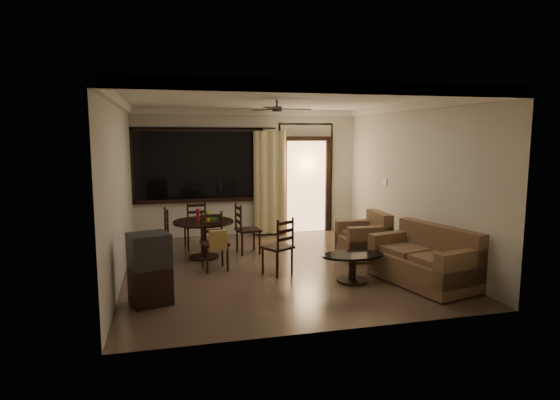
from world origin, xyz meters
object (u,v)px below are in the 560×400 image
object	(u,v)px
armchair	(366,239)
coffee_table	(353,263)
dining_table	(204,228)
sofa	(426,262)
dining_chair_south	(215,252)
side_chair	(278,257)
tv_cabinet	(150,269)
dining_chair_west	(157,246)
dining_chair_east	(247,239)
dining_chair_north	(195,234)

from	to	relation	value
armchair	coffee_table	size ratio (longest dim) A/B	0.87
dining_table	sofa	xyz separation A→B (m)	(3.12, -2.34, -0.20)
dining_chair_south	side_chair	bearing A→B (deg)	-34.56
tv_cabinet	sofa	size ratio (longest dim) A/B	0.55
dining_chair_west	side_chair	bearing A→B (deg)	49.56
dining_chair_south	dining_chair_west	bearing A→B (deg)	134.30
coffee_table	side_chair	size ratio (longest dim) A/B	1.04
coffee_table	dining_chair_east	bearing A→B (deg)	121.07
dining_table	dining_chair_west	xyz separation A→B (m)	(-0.83, -0.11, -0.26)
tv_cabinet	sofa	world-z (taller)	tv_cabinet
side_chair	dining_chair_west	bearing A→B (deg)	-63.03
dining_table	side_chair	world-z (taller)	side_chair
dining_chair_west	sofa	size ratio (longest dim) A/B	0.55
sofa	coffee_table	distance (m)	1.09
coffee_table	dining_chair_south	bearing A→B (deg)	150.24
dining_chair_south	tv_cabinet	world-z (taller)	same
dining_table	side_chair	size ratio (longest dim) A/B	1.17
dining_table	dining_chair_east	size ratio (longest dim) A/B	1.15
dining_chair_east	side_chair	bearing A→B (deg)	-178.20
dining_chair_north	armchair	bearing A→B (deg)	145.60
dining_table	sofa	distance (m)	3.90
dining_chair_north	dining_chair_south	bearing A→B (deg)	90.00
tv_cabinet	armchair	size ratio (longest dim) A/B	1.13
side_chair	sofa	bearing A→B (deg)	123.66
dining_table	side_chair	xyz separation A→B (m)	(1.07, -1.34, -0.26)
dining_table	sofa	bearing A→B (deg)	-36.91
dining_chair_west	dining_table	bearing A→B (deg)	90.09
dining_chair_south	coffee_table	world-z (taller)	dining_chair_south
dining_chair_west	dining_chair_east	size ratio (longest dim) A/B	1.00
sofa	coffee_table	xyz separation A→B (m)	(-1.03, 0.36, -0.05)
sofa	side_chair	size ratio (longest dim) A/B	1.87
tv_cabinet	coffee_table	size ratio (longest dim) A/B	0.98
dining_chair_north	sofa	bearing A→B (deg)	128.31
sofa	side_chair	xyz separation A→B (m)	(-2.05, 1.01, -0.06)
dining_chair_south	sofa	bearing A→B (deg)	-34.01
dining_chair_east	sofa	bearing A→B (deg)	-144.58
dining_chair_west	dining_chair_south	size ratio (longest dim) A/B	1.00
dining_chair_south	coffee_table	xyz separation A→B (m)	(1.97, -1.13, -0.02)
dining_chair_west	sofa	bearing A→B (deg)	52.92
dining_table	tv_cabinet	bearing A→B (deg)	-111.67
dining_chair_south	sofa	distance (m)	3.36
dining_chair_north	tv_cabinet	xyz separation A→B (m)	(-0.78, -3.01, 0.20)
dining_table	dining_chair_north	distance (m)	0.83
side_chair	coffee_table	bearing A→B (deg)	117.50
dining_chair_north	tv_cabinet	bearing A→B (deg)	67.82
dining_chair_east	dining_table	bearing A→B (deg)	89.91
dining_chair_east	sofa	xyz separation A→B (m)	(2.29, -2.45, 0.06)
tv_cabinet	side_chair	xyz separation A→B (m)	(1.96, 0.90, -0.20)
dining_chair_south	dining_chair_north	size ratio (longest dim) A/B	1.00
sofa	dining_chair_east	bearing A→B (deg)	119.63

